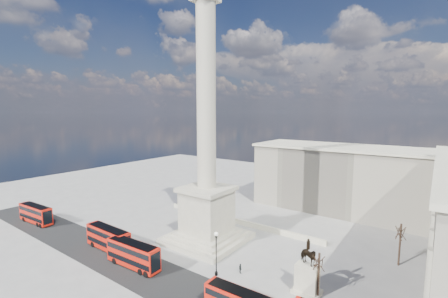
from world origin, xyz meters
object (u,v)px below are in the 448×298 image
Objects in this scene: red_bus_a at (109,238)px; nelsons_column at (207,176)px; pedestrian_crossing at (240,269)px; red_bus_e at (36,214)px; red_bus_b at (133,254)px; equestrian_statue at (307,274)px; victorian_lamp at (216,250)px.

nelsons_column is at bearing 49.54° from red_bus_a.
nelsons_column is at bearing 8.86° from pedestrian_crossing.
pedestrian_crossing is (49.48, 9.07, -1.37)m from red_bus_e.
pedestrian_crossing is (15.18, 8.55, -1.40)m from red_bus_b.
nelsons_column is at bearing 18.80° from red_bus_e.
equestrian_statue is (22.23, -5.38, -10.18)m from nelsons_column.
red_bus_b is 1.49× the size of victorian_lamp.
red_bus_a is at bearing 169.30° from red_bus_b.
victorian_lamp is 13.63m from equestrian_statue.
victorian_lamp is at bearing 22.57° from red_bus_b.
nelsons_column is 4.80× the size of red_bus_b.
pedestrian_crossing is at bearing 44.15° from victorian_lamp.
equestrian_statue is (13.03, 3.76, -1.37)m from victorian_lamp.
nelsons_column is 31.52× the size of pedestrian_crossing.
equestrian_statue reaches higher than red_bus_e.
pedestrian_crossing is (23.91, 7.34, -1.43)m from red_bus_a.
pedestrian_crossing is at bearing 6.69° from red_bus_e.
red_bus_b is 27.26m from equestrian_statue.
red_bus_b reaches higher than pedestrian_crossing.
red_bus_a is (-11.98, -13.82, -10.70)m from nelsons_column.
nelsons_column is 21.19m from red_bus_a.
red_bus_e is at bearing -170.34° from equestrian_statue.
red_bus_a is at bearing -166.14° from equestrian_statue.
nelsons_column is at bearing 166.40° from equestrian_statue.
victorian_lamp is 4.41× the size of pedestrian_crossing.
red_bus_e is at bearing 47.78° from pedestrian_crossing.
equestrian_statue is at bearing 17.97° from red_bus_b.
red_bus_a is at bearing -130.92° from nelsons_column.
red_bus_a reaches higher than red_bus_e.
red_bus_b is at bearing -154.65° from victorian_lamp.
red_bus_e is 6.51× the size of pedestrian_crossing.
victorian_lamp is (9.20, -9.14, -8.81)m from nelsons_column.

